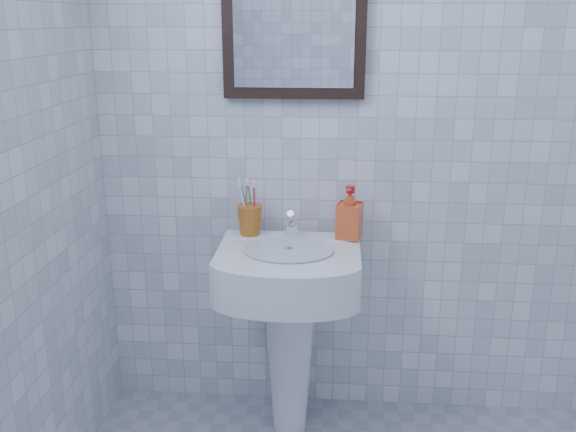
{
  "coord_description": "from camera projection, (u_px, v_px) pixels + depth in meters",
  "views": [
    {
      "loc": [
        -0.21,
        -1.12,
        1.52
      ],
      "look_at": [
        -0.36,
        0.86,
        0.9
      ],
      "focal_mm": 40.0,
      "sensor_mm": 36.0,
      "label": 1
    }
  ],
  "objects": [
    {
      "name": "wall_back",
      "position": [
        398.0,
        96.0,
        2.27
      ],
      "size": [
        2.2,
        0.02,
        2.5
      ],
      "primitive_type": "cube",
      "color": "white",
      "rests_on": "ground"
    },
    {
      "name": "washbasin",
      "position": [
        289.0,
        309.0,
        2.31
      ],
      "size": [
        0.49,
        0.36,
        0.76
      ],
      "color": "white",
      "rests_on": "ground"
    },
    {
      "name": "faucet",
      "position": [
        291.0,
        225.0,
        2.31
      ],
      "size": [
        0.05,
        0.1,
        0.12
      ],
      "color": "silver",
      "rests_on": "washbasin"
    },
    {
      "name": "toothbrush_cup",
      "position": [
        250.0,
        220.0,
        2.34
      ],
      "size": [
        0.12,
        0.12,
        0.11
      ],
      "primitive_type": null,
      "rotation": [
        0.0,
        0.0,
        0.38
      ],
      "color": "#B85E1A",
      "rests_on": "washbasin"
    },
    {
      "name": "soap_dispenser",
      "position": [
        350.0,
        212.0,
        2.3
      ],
      "size": [
        0.1,
        0.1,
        0.19
      ],
      "primitive_type": "imported",
      "rotation": [
        0.0,
        0.0,
        -0.24
      ],
      "color": "#DF4715",
      "rests_on": "washbasin"
    },
    {
      "name": "wall_mirror",
      "position": [
        294.0,
        7.0,
        2.19
      ],
      "size": [
        0.5,
        0.04,
        0.62
      ],
      "color": "black",
      "rests_on": "wall_back"
    }
  ]
}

